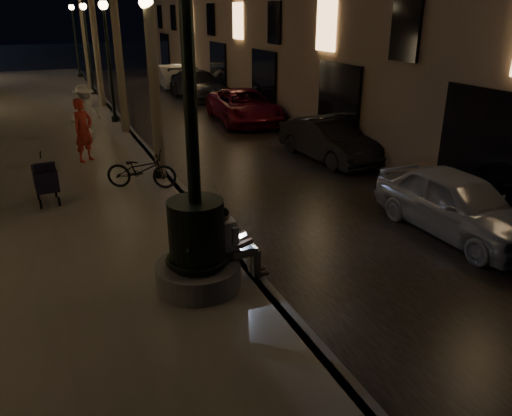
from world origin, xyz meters
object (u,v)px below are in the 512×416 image
car_front (457,204)px  car_fifth (171,76)px  pedestrian_red (83,130)px  lamp_curb_b (107,44)px  fountain_lamppost (196,230)px  lamp_curb_c (86,35)px  pedestrian_white (86,112)px  stroller (45,179)px  lamp_curb_a (151,62)px  car_rear (198,85)px  seated_man_laptop (233,241)px  car_second (329,140)px  lamp_curb_d (74,30)px  bicycle (141,170)px  car_third (244,106)px

car_front → car_fifth: car_front is taller
pedestrian_red → lamp_curb_b: bearing=33.1°
fountain_lamppost → car_fifth: bearing=76.9°
lamp_curb_c → pedestrian_white: bearing=-97.0°
car_front → car_fifth: 23.71m
fountain_lamppost → stroller: fountain_lamppost is taller
pedestrian_red → lamp_curb_c: bearing=42.7°
lamp_curb_a → car_rear: lamp_curb_a is taller
lamp_curb_c → seated_man_laptop: bearing=-90.2°
car_second → pedestrian_white: bearing=138.5°
car_fifth → car_front: bearing=-87.1°
fountain_lamppost → lamp_curb_c: bearing=88.2°
car_second → car_front: bearing=-98.9°
lamp_curb_d → car_rear: (5.18, -10.78, -2.50)m
lamp_curb_d → pedestrian_red: bearing=-94.4°
pedestrian_white → lamp_curb_a: bearing=73.0°
lamp_curb_d → pedestrian_white: (-1.31, -18.64, -2.09)m
lamp_curb_a → stroller: 3.86m
lamp_curb_d → pedestrian_red: lamp_curb_d is taller
fountain_lamppost → pedestrian_red: bearing=96.5°
car_rear → bicycle: (-5.76, -13.91, -0.06)m
fountain_lamppost → bicycle: fountain_lamppost is taller
pedestrian_red → car_front: bearing=-90.7°
pedestrian_red → car_second: bearing=-57.0°
pedestrian_white → lamp_curb_d: bearing=-124.8°
fountain_lamppost → lamp_curb_b: fountain_lamppost is taller
car_third → car_fifth: bearing=96.0°
lamp_curb_a → car_front: 8.05m
car_fifth → pedestrian_red: bearing=-110.3°
lamp_curb_d → car_third: size_ratio=0.97×
lamp_curb_a → car_front: bearing=-48.5°
car_front → stroller: bearing=147.4°
seated_man_laptop → car_second: size_ratio=0.33×
seated_man_laptop → lamp_curb_a: 6.44m
stroller → car_second: size_ratio=0.31×
car_front → lamp_curb_b: bearing=108.7°
seated_man_laptop → car_fifth: seated_man_laptop is taller
lamp_curb_a → car_second: size_ratio=1.22×
lamp_curb_d → car_rear: size_ratio=0.96×
lamp_curb_b → car_second: size_ratio=1.22×
car_second → bicycle: size_ratio=2.20×
fountain_lamppost → lamp_curb_c: (0.70, 22.00, 2.02)m
car_front → lamp_curb_a: bearing=130.0°
fountain_lamppost → car_third: size_ratio=1.05×
lamp_curb_a → car_front: (5.06, -5.71, -2.56)m
lamp_curb_a → bicycle: bearing=-130.3°
fountain_lamppost → lamp_curb_d: fountain_lamppost is taller
lamp_curb_a → pedestrian_white: 5.90m
pedestrian_red → bicycle: size_ratio=1.04×
car_second → pedestrian_white: size_ratio=2.09×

